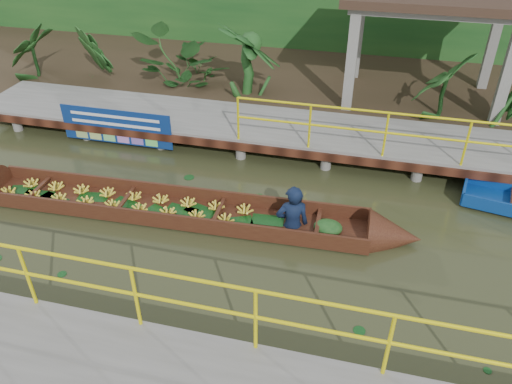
# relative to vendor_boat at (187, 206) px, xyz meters

# --- Properties ---
(ground) EXTENTS (80.00, 80.00, 0.00)m
(ground) POSITION_rel_vendor_boat_xyz_m (1.40, -0.22, -0.25)
(ground) COLOR #292F17
(ground) RESTS_ON ground
(land_strip) EXTENTS (30.00, 8.00, 0.45)m
(land_strip) POSITION_rel_vendor_boat_xyz_m (1.40, 7.28, -0.02)
(land_strip) COLOR #2E2517
(land_strip) RESTS_ON ground
(far_dock) EXTENTS (16.00, 2.06, 1.66)m
(far_dock) POSITION_rel_vendor_boat_xyz_m (1.42, 3.21, 0.23)
(far_dock) COLOR slate
(far_dock) RESTS_ON ground
(pavilion) EXTENTS (4.40, 3.00, 3.00)m
(pavilion) POSITION_rel_vendor_boat_xyz_m (4.40, 6.08, 2.57)
(pavilion) COLOR slate
(pavilion) RESTS_ON ground
(foliage_backdrop) EXTENTS (30.00, 0.80, 4.00)m
(foliage_backdrop) POSITION_rel_vendor_boat_xyz_m (1.40, 9.78, 1.75)
(foliage_backdrop) COLOR #164419
(foliage_backdrop) RESTS_ON ground
(vendor_boat) EXTENTS (9.57, 1.31, 2.16)m
(vendor_boat) POSITION_rel_vendor_boat_xyz_m (0.00, 0.00, 0.00)
(vendor_boat) COLOR #37170F
(vendor_boat) RESTS_ON ground
(blue_banner) EXTENTS (2.81, 0.04, 0.88)m
(blue_banner) POSITION_rel_vendor_boat_xyz_m (-2.61, 2.26, 0.31)
(blue_banner) COLOR navy
(blue_banner) RESTS_ON ground
(tropical_plants) EXTENTS (14.43, 1.43, 1.79)m
(tropical_plants) POSITION_rel_vendor_boat_xyz_m (-0.35, 5.08, 1.09)
(tropical_plants) COLOR #164419
(tropical_plants) RESTS_ON ground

